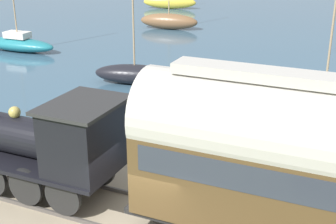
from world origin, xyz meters
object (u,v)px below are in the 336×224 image
sailboat_navy (323,102)px  sailboat_black (135,74)px  sailboat_brown (169,21)px  rowboat_far_out (200,122)px  sailboat_teal (18,43)px  steam_locomotive (55,141)px  sailboat_yellow (169,2)px

sailboat_navy → sailboat_black: bearing=96.3°
sailboat_brown → rowboat_far_out: (-20.23, -10.55, -0.51)m
rowboat_far_out → sailboat_brown: bearing=33.4°
sailboat_brown → sailboat_teal: (-12.27, 6.51, -0.14)m
sailboat_navy → sailboat_teal: size_ratio=1.02×
steam_locomotive → sailboat_teal: 22.48m
steam_locomotive → sailboat_teal: (16.13, 15.55, -1.79)m
sailboat_black → sailboat_yellow: bearing=6.8°
sailboat_navy → sailboat_yellow: (28.38, 20.33, -0.04)m
sailboat_brown → sailboat_teal: sailboat_teal is taller
steam_locomotive → sailboat_navy: bearing=-29.1°
steam_locomotive → sailboat_navy: sailboat_navy is taller
sailboat_navy → rowboat_far_out: size_ratio=2.96×
sailboat_black → sailboat_brown: bearing=4.1°
sailboat_black → sailboat_teal: bearing=59.3°
sailboat_yellow → rowboat_far_out: (-31.56, -15.51, -0.53)m
sailboat_navy → sailboat_black: sailboat_navy is taller
sailboat_black → rowboat_far_out: (-4.36, -5.59, -0.38)m
sailboat_yellow → sailboat_navy: bearing=-157.2°
sailboat_navy → sailboat_teal: bearing=90.4°
sailboat_black → sailboat_brown: (15.88, 4.96, 0.13)m
sailboat_yellow → rowboat_far_out: sailboat_yellow is taller
sailboat_brown → rowboat_far_out: bearing=-159.1°
steam_locomotive → rowboat_far_out: size_ratio=1.84×
sailboat_navy → sailboat_yellow: 34.91m
sailboat_black → sailboat_teal: (3.61, 11.47, -0.01)m
sailboat_black → rowboat_far_out: size_ratio=2.31×
sailboat_navy → sailboat_brown: 22.95m
sailboat_teal → sailboat_brown: bearing=-29.5°
sailboat_brown → sailboat_yellow: sailboat_brown is taller
steam_locomotive → sailboat_teal: bearing=43.9°
sailboat_brown → rowboat_far_out: sailboat_brown is taller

